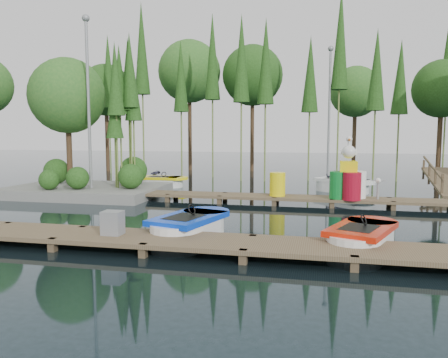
% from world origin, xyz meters
% --- Properties ---
extents(ground_plane, '(90.00, 90.00, 0.00)m').
position_xyz_m(ground_plane, '(0.00, 0.00, 0.00)').
color(ground_plane, '#1A2A31').
extents(near_dock, '(18.00, 1.50, 0.50)m').
position_xyz_m(near_dock, '(0.00, -4.50, 0.23)').
color(near_dock, brown).
rests_on(near_dock, ground).
extents(far_dock, '(15.00, 1.20, 0.50)m').
position_xyz_m(far_dock, '(1.00, 2.50, 0.23)').
color(far_dock, brown).
rests_on(far_dock, ground).
extents(island, '(6.20, 4.20, 6.75)m').
position_xyz_m(island, '(-6.30, 3.29, 3.18)').
color(island, slate).
rests_on(island, ground).
extents(tree_screen, '(34.42, 18.53, 10.31)m').
position_xyz_m(tree_screen, '(-2.04, 10.60, 6.12)').
color(tree_screen, '#46301E').
rests_on(tree_screen, ground).
extents(lamp_island, '(0.30, 0.30, 7.25)m').
position_xyz_m(lamp_island, '(-5.50, 2.50, 4.26)').
color(lamp_island, gray).
rests_on(lamp_island, ground).
extents(lamp_rear, '(0.30, 0.30, 7.25)m').
position_xyz_m(lamp_rear, '(4.00, 11.00, 4.26)').
color(lamp_rear, gray).
rests_on(lamp_rear, ground).
extents(boat_blue, '(1.88, 2.93, 0.91)m').
position_xyz_m(boat_blue, '(0.45, -3.21, 0.26)').
color(boat_blue, white).
rests_on(boat_blue, ground).
extents(boat_red, '(2.00, 2.80, 0.86)m').
position_xyz_m(boat_red, '(4.58, -3.41, 0.25)').
color(boat_red, white).
rests_on(boat_red, ground).
extents(boat_yellow_far, '(2.41, 1.10, 1.20)m').
position_xyz_m(boat_yellow_far, '(-3.90, 6.37, 0.25)').
color(boat_yellow_far, white).
rests_on(boat_yellow_far, ground).
extents(boat_white_far, '(3.00, 2.64, 1.32)m').
position_xyz_m(boat_white_far, '(4.60, 6.42, 0.30)').
color(boat_white_far, white).
rests_on(boat_white_far, ground).
extents(utility_cabinet, '(0.45, 0.38, 0.55)m').
position_xyz_m(utility_cabinet, '(-1.00, -4.50, 0.57)').
color(utility_cabinet, gray).
rests_on(utility_cabinet, near_dock).
extents(yellow_barrel, '(0.58, 0.58, 0.87)m').
position_xyz_m(yellow_barrel, '(2.08, 2.50, 0.74)').
color(yellow_barrel, '#FDE90D').
rests_on(yellow_barrel, far_dock).
extents(drum_cluster, '(1.28, 1.18, 2.21)m').
position_xyz_m(drum_cluster, '(4.61, 2.34, 0.95)').
color(drum_cluster, '#0E802B').
rests_on(drum_cluster, far_dock).
extents(seagull_post, '(0.47, 0.25, 0.75)m').
position_xyz_m(seagull_post, '(5.61, 2.50, 0.80)').
color(seagull_post, gray).
rests_on(seagull_post, far_dock).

